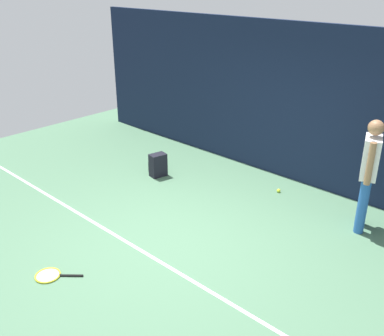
# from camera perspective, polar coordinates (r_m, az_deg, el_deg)

# --- Properties ---
(ground_plane) EXTENTS (12.00, 12.00, 0.00)m
(ground_plane) POSITION_cam_1_polar(r_m,az_deg,el_deg) (6.48, -2.44, -9.17)
(ground_plane) COLOR #4C7556
(back_fence) EXTENTS (10.00, 0.10, 2.81)m
(back_fence) POSITION_cam_1_polar(r_m,az_deg,el_deg) (8.12, 12.76, 8.04)
(back_fence) COLOR #141E38
(back_fence) RESTS_ON ground
(court_line) EXTENTS (9.00, 0.05, 0.00)m
(court_line) POSITION_cam_1_polar(r_m,az_deg,el_deg) (6.20, -5.79, -10.95)
(court_line) COLOR white
(court_line) RESTS_ON ground
(tennis_player) EXTENTS (0.35, 0.50, 1.70)m
(tennis_player) POSITION_cam_1_polar(r_m,az_deg,el_deg) (6.78, 21.77, -0.17)
(tennis_player) COLOR #2659A5
(tennis_player) RESTS_ON ground
(tennis_racket) EXTENTS (0.57, 0.54, 0.03)m
(tennis_racket) POSITION_cam_1_polar(r_m,az_deg,el_deg) (6.05, -17.79, -13.00)
(tennis_racket) COLOR black
(tennis_racket) RESTS_ON ground
(backpack) EXTENTS (0.33, 0.33, 0.44)m
(backpack) POSITION_cam_1_polar(r_m,az_deg,el_deg) (8.36, -4.44, 0.36)
(backpack) COLOR black
(backpack) RESTS_ON ground
(tennis_ball_near_player) EXTENTS (0.07, 0.07, 0.07)m
(tennis_ball_near_player) POSITION_cam_1_polar(r_m,az_deg,el_deg) (7.92, 11.07, -2.87)
(tennis_ball_near_player) COLOR #CCE033
(tennis_ball_near_player) RESTS_ON ground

